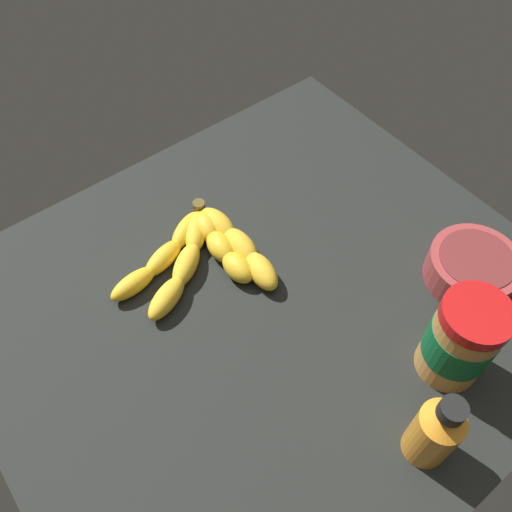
{
  "coord_description": "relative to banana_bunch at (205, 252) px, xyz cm",
  "views": [
    {
      "loc": [
        -27.36,
        -31.99,
        69.01
      ],
      "look_at": [
        1.06,
        4.49,
        5.55
      ],
      "focal_mm": 37.94,
      "sensor_mm": 36.0,
      "label": 1
    }
  ],
  "objects": [
    {
      "name": "small_bowl",
      "position": [
        29.67,
        -27.58,
        0.86
      ],
      "size": [
        13.5,
        13.5,
        5.06
      ],
      "color": "#993838",
      "rests_on": "ground_plane"
    },
    {
      "name": "banana_bunch",
      "position": [
        0.0,
        0.0,
        0.0
      ],
      "size": [
        22.86,
        21.01,
        3.77
      ],
      "color": "gold",
      "rests_on": "ground_plane"
    },
    {
      "name": "ground_plane",
      "position": [
        3.06,
        -12.13,
        -3.88
      ],
      "size": [
        82.39,
        74.6,
        4.27
      ],
      "primitive_type": "cube",
      "color": "black"
    },
    {
      "name": "honey_bottle",
      "position": [
        4.86,
        -40.77,
        4.5
      ],
      "size": [
        5.48,
        5.48,
        13.75
      ],
      "color": "orange",
      "rests_on": "ground_plane"
    },
    {
      "name": "peanut_butter_jar",
      "position": [
        15.84,
        -35.06,
        5.41
      ],
      "size": [
        8.72,
        8.72,
        14.42
      ],
      "color": "#BF8442",
      "rests_on": "ground_plane"
    }
  ]
}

